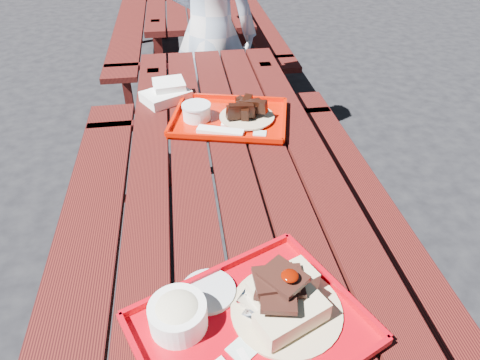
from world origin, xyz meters
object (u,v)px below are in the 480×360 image
(picnic_table_far, at_px, (193,9))
(person, at_px, (210,33))
(near_tray, at_px, (246,316))
(picnic_table_near, at_px, (234,211))
(far_tray, at_px, (228,116))

(picnic_table_far, xyz_separation_m, person, (0.04, -1.40, 0.23))
(picnic_table_far, height_order, near_tray, near_tray)
(picnic_table_near, bearing_deg, person, 88.25)
(picnic_table_far, height_order, person, person)
(near_tray, bearing_deg, person, 87.19)
(near_tray, relative_size, person, 0.39)
(picnic_table_far, relative_size, near_tray, 3.89)
(far_tray, bearing_deg, near_tray, -94.52)
(person, bearing_deg, picnic_table_near, 108.83)
(far_tray, xyz_separation_m, person, (0.02, 1.04, 0.02))
(picnic_table_near, bearing_deg, near_tray, -95.16)
(picnic_table_far, relative_size, far_tray, 4.41)
(picnic_table_near, distance_m, near_tray, 0.67)
(picnic_table_near, xyz_separation_m, picnic_table_far, (0.00, 2.80, 0.00))
(picnic_table_near, relative_size, picnic_table_far, 1.00)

